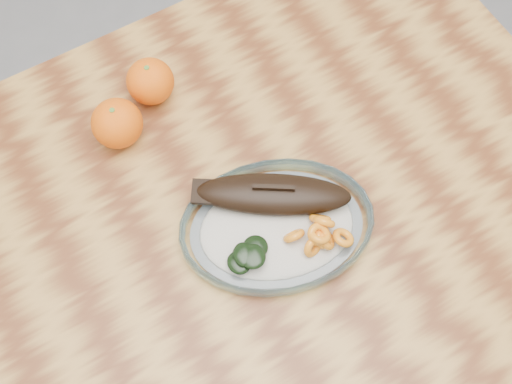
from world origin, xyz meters
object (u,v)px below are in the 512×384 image
(dining_table, at_px, (219,249))
(orange_right, at_px, (150,81))
(plated_meal, at_px, (277,224))
(orange_left, at_px, (117,123))

(dining_table, relative_size, orange_right, 15.98)
(plated_meal, height_order, orange_right, plated_meal)
(plated_meal, xyz_separation_m, orange_right, (-0.05, 0.30, 0.02))
(dining_table, xyz_separation_m, orange_right, (0.02, 0.25, 0.14))
(orange_left, bearing_deg, dining_table, -75.29)
(dining_table, height_order, orange_left, orange_left)
(orange_left, height_order, orange_right, orange_left)
(plated_meal, relative_size, orange_left, 8.23)
(orange_left, bearing_deg, orange_right, 29.86)
(orange_left, distance_m, orange_right, 0.09)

